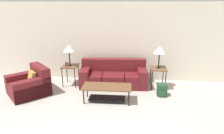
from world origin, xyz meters
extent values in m
cube|color=silver|center=(0.00, 4.55, 1.30)|extent=(8.84, 0.06, 2.60)
cube|color=maroon|center=(-0.18, 3.90, 0.11)|extent=(2.13, 0.96, 0.22)
cube|color=maroon|center=(-0.87, 3.85, 0.32)|extent=(0.71, 0.80, 0.20)
cube|color=maroon|center=(-0.18, 3.88, 0.32)|extent=(0.71, 0.80, 0.20)
cube|color=maroon|center=(0.52, 3.92, 0.32)|extent=(0.71, 0.80, 0.20)
cube|color=maroon|center=(-0.19, 4.20, 0.62)|extent=(2.10, 0.37, 0.40)
cube|color=maroon|center=(-1.08, 3.85, 0.29)|extent=(0.32, 0.87, 0.58)
cube|color=maroon|center=(0.73, 3.95, 0.29)|extent=(0.32, 0.87, 0.58)
cube|color=maroon|center=(-2.59, 3.03, 0.20)|extent=(1.43, 1.42, 0.40)
cube|color=maroon|center=(-2.31, 3.30, 0.60)|extent=(0.88, 0.90, 0.40)
cube|color=maroon|center=(-2.84, 3.30, 0.28)|extent=(0.92, 0.90, 0.56)
cube|color=maroon|center=(-2.33, 2.77, 0.28)|extent=(0.92, 0.90, 0.56)
cube|color=tan|center=(-2.49, 3.12, 0.50)|extent=(0.37, 0.38, 0.36)
cube|color=brown|center=(-0.27, 2.80, 0.42)|extent=(1.30, 0.56, 0.04)
cylinder|color=black|center=(-0.85, 2.58, 0.20)|extent=(0.03, 0.03, 0.40)
cylinder|color=black|center=(0.32, 2.58, 0.20)|extent=(0.03, 0.03, 0.40)
cylinder|color=black|center=(-0.85, 3.02, 0.20)|extent=(0.03, 0.03, 0.40)
cylinder|color=black|center=(0.32, 3.02, 0.20)|extent=(0.03, 0.03, 0.40)
cube|color=black|center=(-0.27, 2.80, 0.08)|extent=(0.97, 0.39, 0.02)
cube|color=brown|center=(-1.56, 3.86, 0.64)|extent=(0.48, 0.55, 0.03)
cylinder|color=black|center=(-1.76, 3.62, 0.31)|extent=(0.03, 0.03, 0.63)
cylinder|color=black|center=(-1.36, 3.62, 0.31)|extent=(0.03, 0.03, 0.63)
cylinder|color=black|center=(-1.76, 4.09, 0.31)|extent=(0.03, 0.03, 0.63)
cylinder|color=black|center=(-1.36, 4.09, 0.31)|extent=(0.03, 0.03, 0.63)
cube|color=brown|center=(1.21, 3.86, 0.64)|extent=(0.48, 0.55, 0.03)
cylinder|color=black|center=(1.01, 3.62, 0.31)|extent=(0.03, 0.03, 0.63)
cylinder|color=black|center=(1.41, 3.62, 0.31)|extent=(0.03, 0.03, 0.63)
cylinder|color=black|center=(1.01, 4.09, 0.31)|extent=(0.03, 0.03, 0.63)
cylinder|color=black|center=(1.41, 4.09, 0.31)|extent=(0.03, 0.03, 0.63)
cylinder|color=black|center=(-1.56, 3.86, 0.66)|extent=(0.14, 0.14, 0.02)
cylinder|color=black|center=(-1.56, 3.86, 0.89)|extent=(0.04, 0.04, 0.44)
cone|color=white|center=(-1.56, 3.86, 1.22)|extent=(0.36, 0.36, 0.22)
cylinder|color=black|center=(1.21, 3.86, 0.66)|extent=(0.14, 0.14, 0.02)
cylinder|color=black|center=(1.21, 3.86, 0.89)|extent=(0.04, 0.04, 0.44)
cone|color=white|center=(1.21, 3.86, 1.22)|extent=(0.36, 0.36, 0.22)
cube|color=#23472D|center=(1.27, 3.27, 0.17)|extent=(0.27, 0.21, 0.35)
cube|color=#23472D|center=(1.27, 3.15, 0.10)|extent=(0.20, 0.05, 0.14)
cylinder|color=#23472D|center=(1.19, 3.40, 0.19)|extent=(0.02, 0.02, 0.26)
cylinder|color=#23472D|center=(1.34, 3.40, 0.19)|extent=(0.02, 0.02, 0.26)
cube|color=#4C3828|center=(-1.64, 3.77, 0.72)|extent=(0.10, 0.04, 0.13)
camera|label=1|loc=(0.30, -2.08, 2.51)|focal=32.00mm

